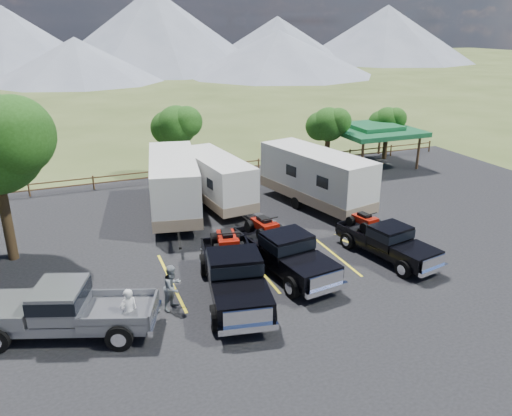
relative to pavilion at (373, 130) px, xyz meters
name	(u,v)px	position (x,y,z in m)	size (l,w,h in m)	color
ground	(337,300)	(-13.00, -17.00, -2.79)	(320.00, 320.00, 0.00)	#394A1F
asphalt_lot	(304,268)	(-13.00, -14.00, -2.77)	(44.00, 34.00, 0.04)	black
stall_lines	(295,258)	(-13.00, -13.00, -2.74)	(12.12, 5.50, 0.01)	yellow
tree_ne_a	(328,125)	(-4.03, 0.01, 0.69)	(3.11, 2.92, 4.76)	black
tree_ne_b	(387,121)	(1.98, 1.01, 0.34)	(2.77, 2.59, 4.27)	black
tree_north	(176,126)	(-15.03, 2.02, 1.05)	(3.46, 3.24, 5.25)	black
rail_fence	(234,166)	(-11.00, 1.50, -2.18)	(36.12, 0.12, 1.00)	brown
pavilion	(373,130)	(0.00, 0.00, 0.00)	(6.20, 6.20, 3.22)	brown
mountain_range	(56,35)	(-20.63, 88.98, 5.08)	(209.00, 71.00, 20.00)	slate
rig_left	(233,272)	(-16.84, -15.13, -1.66)	(3.35, 7.02, 2.25)	black
rig_center	(283,250)	(-14.02, -13.89, -1.72)	(2.93, 6.59, 2.13)	black
rig_right	(386,240)	(-8.90, -14.43, -1.85)	(2.81, 5.83, 1.87)	black
trailer_left	(174,185)	(-16.97, -5.17, -0.94)	(4.01, 10.00, 3.46)	white
trailer_center	(216,180)	(-14.23, -4.50, -1.15)	(3.03, 8.84, 3.06)	white
trailer_right	(316,178)	(-8.72, -6.96, -0.95)	(4.28, 9.88, 3.43)	white
pickup_silver	(66,309)	(-23.28, -15.49, -1.73)	(6.83, 4.16, 1.95)	gray
person_a	(129,312)	(-21.22, -16.35, -1.82)	(0.68, 0.44, 1.85)	silver
person_b	(173,287)	(-19.36, -15.16, -1.82)	(0.90, 0.70, 1.85)	slate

